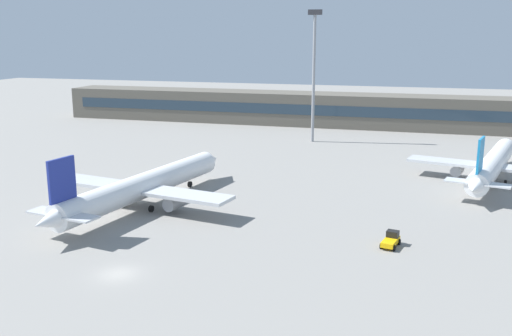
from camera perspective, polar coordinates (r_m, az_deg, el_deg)
name	(u,v)px	position (r m, az deg, el deg)	size (l,w,h in m)	color
ground_plane	(234,183)	(99.24, -2.17, -1.55)	(400.00, 400.00, 0.00)	gray
terminal_building	(310,109)	(164.24, 5.38, 5.86)	(146.11, 12.13, 9.00)	#5B564C
airplane_near	(146,185)	(87.20, -10.91, -1.68)	(29.77, 42.24, 10.49)	white
airplane_mid	(493,164)	(108.34, 22.47, 0.39)	(28.79, 40.62, 10.17)	white
baggage_tug_yellow	(391,240)	(72.14, 13.25, -6.94)	(2.41, 3.83, 1.75)	#F2B20C
floodlight_tower_west	(314,68)	(136.72, 5.76, 9.83)	(3.20, 0.80, 30.64)	gray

